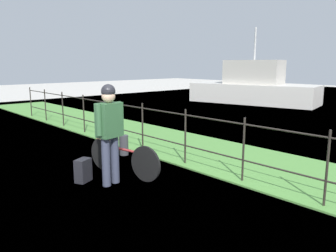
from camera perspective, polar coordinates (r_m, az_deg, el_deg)
ground_plane at (r=4.97m, az=-10.09°, el=-13.35°), size 60.00×60.00×0.00m
grass_strip at (r=7.11m, az=12.76°, el=-5.89°), size 27.00×2.40×0.03m
iron_fence at (r=6.17m, az=7.54°, el=-2.22°), size 18.04×0.04×1.12m
bicycle_main at (r=6.12m, az=-7.79°, el=-5.34°), size 1.67×0.37×0.63m
wooden_crate at (r=6.30m, az=-10.41°, el=-1.13°), size 0.37×0.30×0.23m
terrier_dog at (r=6.24m, az=-10.32°, el=0.57°), size 0.32×0.19×0.18m
cyclist_person at (r=5.54m, az=-9.99°, el=0.04°), size 0.33×0.53×1.68m
backpack_on_paving at (r=5.95m, az=-14.30°, el=-7.36°), size 0.28×0.33×0.40m
mooring_bollard at (r=7.48m, az=-7.56°, el=-3.25°), size 0.20×0.20×0.44m
moored_boat_near at (r=17.71m, az=14.33°, el=6.37°), size 6.62×3.44×3.78m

